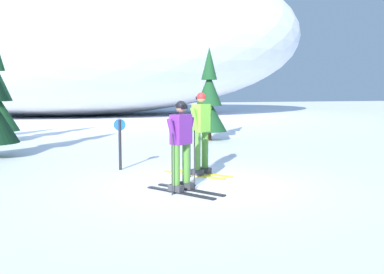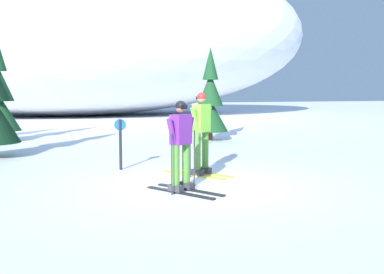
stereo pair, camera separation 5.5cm
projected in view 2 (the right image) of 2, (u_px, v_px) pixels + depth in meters
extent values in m
plane|color=white|center=(199.00, 186.00, 8.60)|extent=(120.00, 120.00, 0.00)
cube|color=gold|center=(194.00, 175.00, 9.62)|extent=(1.04, 1.40, 0.03)
cube|color=gold|center=(202.00, 173.00, 9.87)|extent=(1.04, 1.40, 0.03)
cube|color=#38383D|center=(197.00, 172.00, 9.55)|extent=(0.28, 0.31, 0.12)
cube|color=#38383D|center=(205.00, 170.00, 9.80)|extent=(0.28, 0.31, 0.12)
cylinder|color=#4C8433|center=(197.00, 151.00, 9.50)|extent=(0.15, 0.15, 0.83)
cylinder|color=#4C8433|center=(205.00, 149.00, 9.75)|extent=(0.15, 0.15, 0.83)
cube|color=#75C638|center=(201.00, 118.00, 9.55)|extent=(0.46, 0.42, 0.62)
cylinder|color=#75C638|center=(195.00, 120.00, 9.35)|extent=(0.28, 0.24, 0.58)
cylinder|color=#75C638|center=(208.00, 119.00, 9.75)|extent=(0.28, 0.24, 0.58)
sphere|color=#A37556|center=(201.00, 98.00, 9.50)|extent=(0.19, 0.19, 0.19)
sphere|color=red|center=(201.00, 97.00, 9.50)|extent=(0.21, 0.21, 0.21)
cube|color=black|center=(198.00, 98.00, 9.55)|extent=(0.14, 0.12, 0.07)
cylinder|color=#2D2D33|center=(190.00, 149.00, 9.38)|extent=(0.02, 0.02, 1.24)
cylinder|color=#2D2D33|center=(190.00, 174.00, 9.44)|extent=(0.07, 0.07, 0.01)
cylinder|color=#2D2D33|center=(208.00, 146.00, 9.92)|extent=(0.02, 0.02, 1.24)
cylinder|color=#2D2D33|center=(207.00, 170.00, 9.98)|extent=(0.07, 0.07, 0.01)
cube|color=black|center=(190.00, 190.00, 8.18)|extent=(0.95, 1.36, 0.03)
cube|color=black|center=(180.00, 193.00, 7.94)|extent=(0.95, 1.36, 0.03)
cube|color=#38383D|center=(186.00, 185.00, 8.23)|extent=(0.27, 0.31, 0.12)
cube|color=#38383D|center=(176.00, 188.00, 7.99)|extent=(0.27, 0.31, 0.12)
cylinder|color=#4C8433|center=(186.00, 163.00, 8.19)|extent=(0.15, 0.15, 0.75)
cylinder|color=#4C8433|center=(176.00, 165.00, 7.95)|extent=(0.15, 0.15, 0.75)
cube|color=#6B2889|center=(181.00, 129.00, 8.00)|extent=(0.45, 0.41, 0.55)
cylinder|color=#6B2889|center=(189.00, 132.00, 8.19)|extent=(0.28, 0.24, 0.58)
cylinder|color=#6B2889|center=(172.00, 134.00, 7.81)|extent=(0.28, 0.24, 0.58)
sphere|color=#A37556|center=(181.00, 108.00, 7.95)|extent=(0.19, 0.19, 0.19)
sphere|color=black|center=(181.00, 106.00, 7.95)|extent=(0.21, 0.21, 0.21)
cube|color=black|center=(184.00, 107.00, 7.90)|extent=(0.14, 0.11, 0.07)
cylinder|color=#2D2D33|center=(194.00, 160.00, 8.28)|extent=(0.02, 0.02, 1.14)
cylinder|color=#2D2D33|center=(194.00, 186.00, 8.34)|extent=(0.07, 0.07, 0.01)
cylinder|color=#2D2D33|center=(172.00, 164.00, 7.76)|extent=(0.02, 0.02, 1.14)
cylinder|color=#2D2D33|center=(172.00, 192.00, 7.82)|extent=(0.07, 0.07, 0.01)
cylinder|color=#47301E|center=(0.00, 134.00, 16.11)|extent=(0.22, 0.22, 0.55)
cylinder|color=#47301E|center=(210.00, 134.00, 16.48)|extent=(0.19, 0.19, 0.48)
cone|color=#194723|center=(210.00, 115.00, 16.40)|extent=(1.37, 1.37, 1.23)
cone|color=#194723|center=(210.00, 89.00, 16.30)|extent=(0.99, 0.99, 1.23)
cone|color=#194723|center=(210.00, 63.00, 16.19)|extent=(0.60, 0.60, 1.23)
ellipsoid|color=white|center=(73.00, 30.00, 32.88)|extent=(38.27, 21.70, 13.05)
cylinder|color=black|center=(120.00, 145.00, 10.29)|extent=(0.07, 0.07, 1.21)
cylinder|color=blue|center=(120.00, 125.00, 10.24)|extent=(0.28, 0.02, 0.28)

